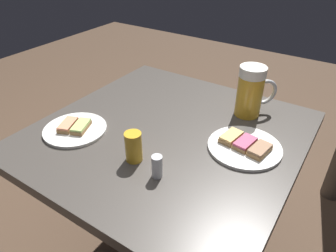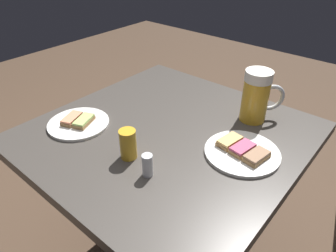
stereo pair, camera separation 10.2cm
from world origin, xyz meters
name	(u,v)px [view 1 (the left image)]	position (x,y,z in m)	size (l,w,h in m)	color
cafe_table	(168,162)	(0.00, 0.00, 0.58)	(0.83, 0.83, 0.71)	black
plate_near	(245,146)	(0.25, 0.05, 0.72)	(0.22, 0.22, 0.03)	white
plate_far	(75,129)	(-0.26, -0.17, 0.72)	(0.21, 0.21, 0.03)	white
beer_mug	(251,91)	(0.18, 0.25, 0.80)	(0.12, 0.13, 0.18)	gold
beer_glass_small	(133,147)	(0.00, -0.18, 0.76)	(0.05, 0.05, 0.09)	gold
salt_shaker	(157,166)	(0.10, -0.20, 0.74)	(0.03, 0.03, 0.07)	silver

